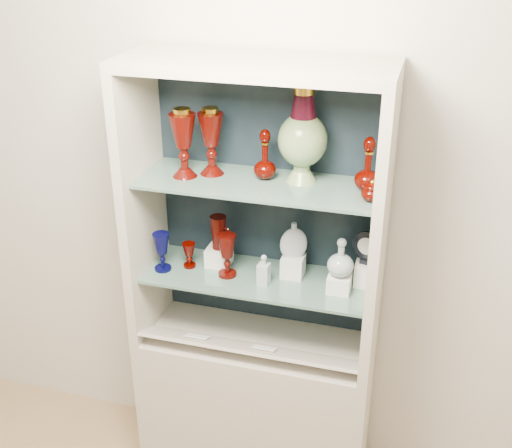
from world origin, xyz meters
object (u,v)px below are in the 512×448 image
(ruby_goblet_small, at_px, (189,255))
(cameo_medallion, at_px, (367,247))
(cobalt_goblet, at_px, (162,252))
(clear_square_bottle, at_px, (264,270))
(pedestal_lamp_right, at_px, (183,143))
(ruby_goblet_tall, at_px, (227,255))
(lidded_bowl, at_px, (372,190))
(ruby_pitcher, at_px, (218,232))
(enamel_urn, at_px, (303,133))
(ruby_decanter_b, at_px, (368,162))
(pedestal_lamp_left, at_px, (211,141))
(flat_flask, at_px, (294,239))
(ruby_decanter_a, at_px, (265,151))
(clear_round_decanter, at_px, (341,258))

(ruby_goblet_small, height_order, cameo_medallion, cameo_medallion)
(cobalt_goblet, height_order, clear_square_bottle, cobalt_goblet)
(pedestal_lamp_right, xyz_separation_m, clear_square_bottle, (0.33, -0.03, -0.49))
(ruby_goblet_tall, bearing_deg, lidded_bowl, -3.74)
(lidded_bowl, relative_size, ruby_pitcher, 0.57)
(clear_square_bottle, bearing_deg, ruby_goblet_tall, 170.64)
(enamel_urn, distance_m, ruby_pitcher, 0.57)
(ruby_goblet_small, bearing_deg, ruby_decanter_b, 2.59)
(pedestal_lamp_left, relative_size, cameo_medallion, 1.86)
(cobalt_goblet, relative_size, ruby_goblet_tall, 0.91)
(flat_flask, bearing_deg, pedestal_lamp_left, 160.23)
(ruby_goblet_small, relative_size, clear_square_bottle, 0.83)
(ruby_pitcher, bearing_deg, flat_flask, 10.90)
(ruby_goblet_small, height_order, clear_square_bottle, clear_square_bottle)
(ruby_goblet_tall, relative_size, clear_square_bottle, 1.39)
(pedestal_lamp_left, distance_m, ruby_goblet_small, 0.51)
(pedestal_lamp_left, xyz_separation_m, cameo_medallion, (0.63, 0.02, -0.38))
(ruby_goblet_small, bearing_deg, flat_flask, 6.08)
(ruby_decanter_a, bearing_deg, clear_square_bottle, -76.15)
(ruby_decanter_a, bearing_deg, enamel_urn, 7.14)
(clear_round_decanter, bearing_deg, ruby_goblet_small, 178.17)
(flat_flask, bearing_deg, ruby_goblet_tall, 173.85)
(cobalt_goblet, bearing_deg, ruby_decanter_b, 5.99)
(enamel_urn, distance_m, ruby_decanter_a, 0.16)
(pedestal_lamp_left, relative_size, clear_square_bottle, 2.00)
(ruby_decanter_a, relative_size, ruby_goblet_small, 2.02)
(ruby_decanter_a, bearing_deg, ruby_goblet_tall, -155.13)
(pedestal_lamp_left, xyz_separation_m, lidded_bowl, (0.64, -0.10, -0.09))
(lidded_bowl, xyz_separation_m, cameo_medallion, (-0.01, 0.12, -0.29))
(pedestal_lamp_right, xyz_separation_m, ruby_goblet_tall, (0.17, -0.01, -0.46))
(pedestal_lamp_right, height_order, cobalt_goblet, pedestal_lamp_right)
(ruby_decanter_a, relative_size, clear_round_decanter, 1.44)
(ruby_decanter_b, height_order, cameo_medallion, ruby_decanter_b)
(pedestal_lamp_left, height_order, cobalt_goblet, pedestal_lamp_left)
(ruby_goblet_small, xyz_separation_m, flat_flask, (0.44, 0.05, 0.11))
(lidded_bowl, distance_m, flat_flask, 0.43)
(enamel_urn, height_order, clear_square_bottle, enamel_urn)
(ruby_pitcher, height_order, clear_square_bottle, ruby_pitcher)
(enamel_urn, bearing_deg, pedestal_lamp_right, -170.36)
(cobalt_goblet, relative_size, ruby_goblet_small, 1.52)
(ruby_decanter_a, height_order, ruby_goblet_small, ruby_decanter_a)
(ruby_goblet_tall, height_order, clear_square_bottle, ruby_goblet_tall)
(clear_round_decanter, bearing_deg, pedestal_lamp_left, 173.89)
(ruby_decanter_a, height_order, cobalt_goblet, ruby_decanter_a)
(ruby_goblet_small, bearing_deg, ruby_pitcher, 24.21)
(cobalt_goblet, xyz_separation_m, clear_square_bottle, (0.44, 0.00, -0.02))
(clear_round_decanter, distance_m, cameo_medallion, 0.12)
(ruby_pitcher, bearing_deg, lidded_bowl, 1.56)
(pedestal_lamp_left, distance_m, cameo_medallion, 0.74)
(ruby_goblet_small, xyz_separation_m, ruby_pitcher, (0.11, 0.05, 0.10))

